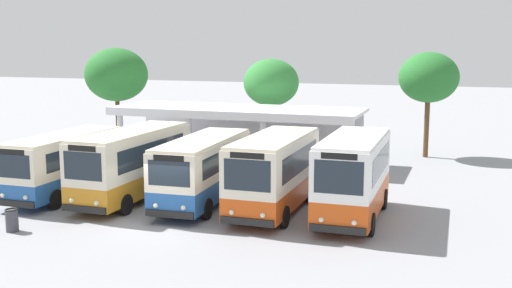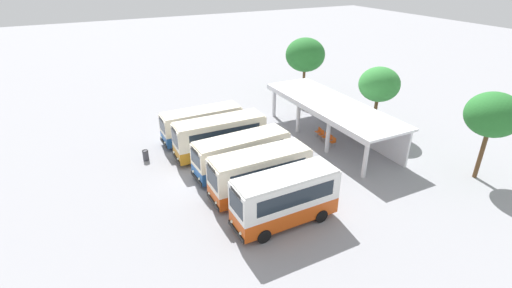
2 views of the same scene
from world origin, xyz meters
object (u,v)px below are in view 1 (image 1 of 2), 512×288
(waiting_chair_fourth_seat, at_px, (250,157))
(city_bus_nearest_orange, at_px, (64,162))
(city_bus_fifth_blue, at_px, (353,174))
(waiting_chair_end_by_column, at_px, (223,155))
(litter_bin_apron, at_px, (12,220))
(city_bus_fourth_amber, at_px, (274,170))
(waiting_chair_second_from_end, at_px, (232,156))
(city_bus_second_in_row, at_px, (132,162))
(waiting_chair_fifth_seat, at_px, (260,158))
(city_bus_middle_cream, at_px, (203,168))
(waiting_chair_middle_seat, at_px, (241,157))

(waiting_chair_fourth_seat, bearing_deg, city_bus_nearest_orange, -120.45)
(city_bus_fifth_blue, bearing_deg, waiting_chair_fourth_seat, 129.93)
(waiting_chair_end_by_column, bearing_deg, litter_bin_apron, -99.20)
(city_bus_nearest_orange, xyz_separation_m, waiting_chair_fourth_seat, (5.86, 9.97, -1.14))
(city_bus_fifth_blue, distance_m, waiting_chair_fourth_seat, 12.36)
(city_bus_fourth_amber, bearing_deg, waiting_chair_end_by_column, 123.52)
(waiting_chair_second_from_end, distance_m, waiting_chair_fourth_seat, 1.20)
(city_bus_fourth_amber, bearing_deg, city_bus_fifth_blue, -0.76)
(city_bus_second_in_row, distance_m, city_bus_fourth_amber, 6.87)
(litter_bin_apron, bearing_deg, city_bus_fifth_blue, 26.37)
(city_bus_fourth_amber, bearing_deg, waiting_chair_fifth_seat, 112.46)
(city_bus_middle_cream, distance_m, waiting_chair_fifth_seat, 9.20)
(city_bus_middle_cream, distance_m, waiting_chair_fourth_seat, 9.31)
(city_bus_fifth_blue, bearing_deg, waiting_chair_second_from_end, 134.11)
(waiting_chair_second_from_end, bearing_deg, city_bus_second_in_row, -97.31)
(city_bus_fifth_blue, distance_m, litter_bin_apron, 13.69)
(litter_bin_apron, bearing_deg, waiting_chair_middle_seat, 76.43)
(waiting_chair_second_from_end, relative_size, waiting_chair_fourth_seat, 1.00)
(waiting_chair_end_by_column, distance_m, waiting_chair_second_from_end, 0.61)
(waiting_chair_middle_seat, xyz_separation_m, litter_bin_apron, (-3.72, -15.40, -0.07))
(city_bus_middle_cream, height_order, waiting_chair_second_from_end, city_bus_middle_cream)
(city_bus_middle_cream, relative_size, waiting_chair_fifth_seat, 8.90)
(waiting_chair_end_by_column, relative_size, waiting_chair_fourth_seat, 1.00)
(waiting_chair_end_by_column, bearing_deg, city_bus_middle_cream, -73.07)
(city_bus_fifth_blue, distance_m, waiting_chair_end_by_column, 13.62)
(waiting_chair_middle_seat, bearing_deg, city_bus_fourth_amber, -61.52)
(city_bus_fourth_amber, bearing_deg, waiting_chair_middle_seat, 118.48)
(city_bus_fifth_blue, height_order, litter_bin_apron, city_bus_fifth_blue)
(waiting_chair_end_by_column, height_order, waiting_chair_fifth_seat, same)
(waiting_chair_second_from_end, xyz_separation_m, litter_bin_apron, (-3.12, -15.42, -0.07))
(city_bus_second_in_row, height_order, waiting_chair_end_by_column, city_bus_second_in_row)
(city_bus_fourth_amber, distance_m, waiting_chair_end_by_column, 11.39)
(city_bus_fifth_blue, distance_m, waiting_chair_middle_seat, 12.70)
(city_bus_second_in_row, relative_size, waiting_chair_fifth_seat, 8.97)
(waiting_chair_end_by_column, xyz_separation_m, waiting_chair_fifth_seat, (2.40, -0.13, 0.00))
(city_bus_second_in_row, distance_m, waiting_chair_second_from_end, 9.70)
(city_bus_fifth_blue, bearing_deg, waiting_chair_end_by_column, 135.61)
(waiting_chair_fourth_seat, xyz_separation_m, litter_bin_apron, (-4.32, -15.47, -0.07))
(city_bus_nearest_orange, height_order, waiting_chair_fourth_seat, city_bus_nearest_orange)
(city_bus_nearest_orange, height_order, waiting_chair_fifth_seat, city_bus_nearest_orange)
(city_bus_second_in_row, distance_m, city_bus_middle_cream, 3.46)
(waiting_chair_end_by_column, relative_size, waiting_chair_fifth_seat, 1.00)
(city_bus_fourth_amber, height_order, city_bus_fifth_blue, city_bus_fifth_blue)
(waiting_chair_middle_seat, distance_m, waiting_chair_fourth_seat, 0.60)
(city_bus_second_in_row, height_order, waiting_chair_fifth_seat, city_bus_second_in_row)
(city_bus_nearest_orange, xyz_separation_m, city_bus_fifth_blue, (13.74, 0.55, 0.25))
(waiting_chair_fourth_seat, bearing_deg, city_bus_fourth_amber, -64.62)
(city_bus_second_in_row, bearing_deg, litter_bin_apron, -107.85)
(waiting_chair_middle_seat, bearing_deg, city_bus_fifth_blue, -47.78)
(city_bus_second_in_row, distance_m, city_bus_fifth_blue, 10.31)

